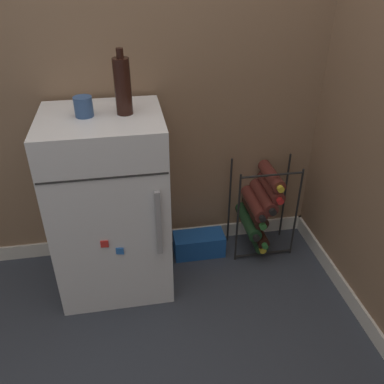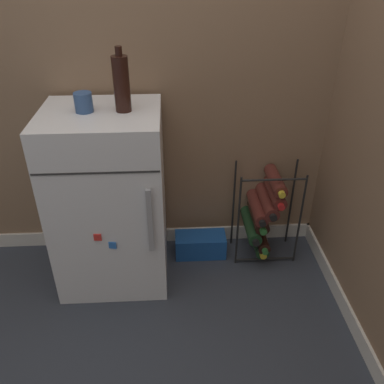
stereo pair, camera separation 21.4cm
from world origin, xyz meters
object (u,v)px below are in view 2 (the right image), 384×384
(wine_rack, at_px, (262,213))
(fridge_top_bottle, at_px, (121,83))
(soda_box, at_px, (200,245))
(mini_fridge, at_px, (110,201))
(fridge_top_cup, at_px, (83,102))

(wine_rack, relative_size, fridge_top_bottle, 2.04)
(wine_rack, xyz_separation_m, soda_box, (-0.35, 0.01, -0.22))
(mini_fridge, bearing_deg, wine_rack, 8.01)
(wine_rack, height_order, fridge_top_cup, fridge_top_cup)
(mini_fridge, bearing_deg, fridge_top_bottle, 3.16)
(wine_rack, relative_size, fridge_top_cup, 6.58)
(wine_rack, height_order, soda_box, wine_rack)
(soda_box, height_order, fridge_top_cup, fridge_top_cup)
(mini_fridge, distance_m, soda_box, 0.64)
(mini_fridge, relative_size, fridge_top_cup, 10.89)
(soda_box, height_order, fridge_top_bottle, fridge_top_bottle)
(fridge_top_bottle, bearing_deg, mini_fridge, -176.84)
(soda_box, bearing_deg, wine_rack, -1.14)
(mini_fridge, bearing_deg, fridge_top_cup, 175.26)
(fridge_top_bottle, bearing_deg, fridge_top_cup, -179.64)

